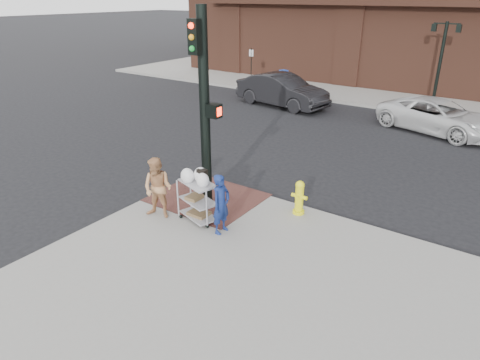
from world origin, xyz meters
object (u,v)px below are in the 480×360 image
Objects in this scene: pedestrian_tan at (158,188)px; fire_hydrant at (299,197)px; traffic_signal_pole at (205,104)px; minivan_white at (438,116)px; sedan_dark at (282,90)px; woman_blue at (221,204)px; lamp_post at (441,55)px; utility_cart at (198,197)px.

pedestrian_tan is 1.73× the size of fire_hydrant.
fire_hydrant is at bearing 17.79° from traffic_signal_pole.
minivan_white is (4.03, 12.20, -0.25)m from pedestrian_tan.
sedan_dark is at bearing 105.72° from minivan_white.
minivan_white is (3.60, 10.80, -2.15)m from traffic_signal_pole.
woman_blue is (1.32, -1.11, -1.95)m from traffic_signal_pole.
sedan_dark is at bearing 109.96° from traffic_signal_pole.
lamp_post is 16.96m from pedestrian_tan.
traffic_signal_pole is at bearing -162.21° from fire_hydrant.
utility_cart is at bearing -150.43° from sedan_dark.
lamp_post is 16.41m from utility_cart.
lamp_post reaches higher than woman_blue.
fire_hydrant is (-1.21, -10.03, -0.07)m from minivan_white.
pedestrian_tan reaches higher than utility_cart.
minivan_white is (7.61, -0.23, -0.13)m from sedan_dark.
traffic_signal_pole is 3.35m from fire_hydrant.
pedestrian_tan is (-2.90, -16.63, -1.68)m from lamp_post.
pedestrian_tan is at bearing -154.57° from utility_cart.
traffic_signal_pole reaches higher than lamp_post.
minivan_white is at bearing 71.55° from traffic_signal_pole.
woman_blue is 0.93× the size of pedestrian_tan.
pedestrian_tan is at bearing 179.19° from minivan_white.
minivan_white is (1.13, -4.43, -1.93)m from lamp_post.
traffic_signal_pole reaches higher than woman_blue.
woman_blue reaches higher than fire_hydrant.
woman_blue is at bearing -10.39° from utility_cart.
sedan_dark reaches higher than minivan_white.
pedestrian_tan is at bearing -99.91° from lamp_post.
woman_blue is at bearing -40.01° from traffic_signal_pole.
lamp_post reaches higher than fire_hydrant.
woman_blue is (-1.15, -16.34, -1.74)m from lamp_post.
traffic_signal_pole is 2.33m from utility_cart.
pedestrian_tan is at bearing -142.43° from fire_hydrant.
fire_hydrant is (6.40, -10.26, -0.20)m from sedan_dark.
sedan_dark is at bearing 90.53° from pedestrian_tan.
utility_cart is (4.51, -11.99, -0.04)m from sedan_dark.
sedan_dark is 3.61× the size of utility_cart.
lamp_post is 4.96m from minivan_white.
traffic_signal_pole reaches higher than minivan_white.
sedan_dark is (-3.58, 12.43, -0.12)m from pedestrian_tan.
minivan_white is 12.16m from utility_cart.
minivan_white is at bearing 75.22° from utility_cart.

